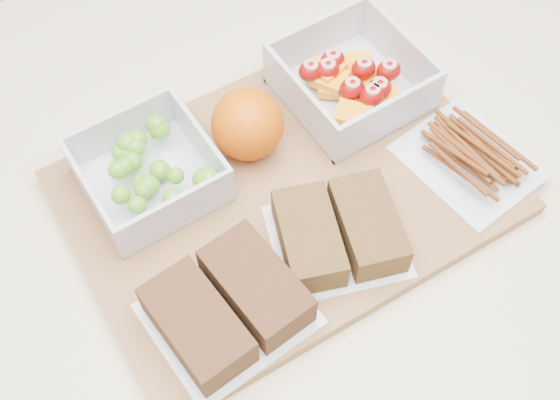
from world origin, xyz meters
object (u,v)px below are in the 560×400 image
(cutting_board, at_px, (287,192))
(sandwich_bag_center, at_px, (338,232))
(fruit_container, at_px, (351,82))
(sandwich_bag_left, at_px, (227,306))
(orange, at_px, (248,124))
(grape_container, at_px, (150,170))
(pretzel_bag, at_px, (471,154))

(cutting_board, height_order, sandwich_bag_center, sandwich_bag_center)
(fruit_container, height_order, sandwich_bag_left, fruit_container)
(fruit_container, bearing_deg, orange, 179.47)
(orange, relative_size, sandwich_bag_center, 0.48)
(cutting_board, relative_size, sandwich_bag_left, 2.97)
(orange, bearing_deg, sandwich_bag_center, -85.51)
(fruit_container, distance_m, sandwich_bag_center, 0.18)
(grape_container, distance_m, pretzel_bag, 0.32)
(orange, height_order, sandwich_bag_center, orange)
(fruit_container, xyz_separation_m, orange, (-0.13, 0.00, 0.01))
(grape_container, relative_size, fruit_container, 0.91)
(fruit_container, bearing_deg, pretzel_bag, -70.18)
(fruit_container, height_order, sandwich_bag_center, fruit_container)
(grape_container, xyz_separation_m, sandwich_bag_center, (0.12, -0.16, -0.00))
(sandwich_bag_left, height_order, pretzel_bag, sandwich_bag_left)
(grape_container, distance_m, sandwich_bag_left, 0.16)
(sandwich_bag_left, bearing_deg, grape_container, 86.67)
(orange, bearing_deg, sandwich_bag_left, -127.33)
(cutting_board, relative_size, grape_container, 3.40)
(cutting_board, xyz_separation_m, orange, (-0.00, 0.06, 0.04))
(grape_container, relative_size, sandwich_bag_left, 0.87)
(fruit_container, xyz_separation_m, sandwich_bag_left, (-0.24, -0.15, -0.00))
(fruit_container, bearing_deg, sandwich_bag_center, -129.65)
(cutting_board, distance_m, pretzel_bag, 0.19)
(cutting_board, distance_m, sandwich_bag_center, 0.08)
(sandwich_bag_left, relative_size, pretzel_bag, 1.01)
(cutting_board, distance_m, sandwich_bag_left, 0.15)
(grape_container, xyz_separation_m, sandwich_bag_left, (-0.01, -0.16, -0.00))
(cutting_board, xyz_separation_m, sandwich_bag_left, (-0.12, -0.08, 0.03))
(orange, relative_size, pretzel_bag, 0.52)
(cutting_board, xyz_separation_m, fruit_container, (0.12, 0.06, 0.03))
(sandwich_bag_left, bearing_deg, sandwich_bag_center, 3.41)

